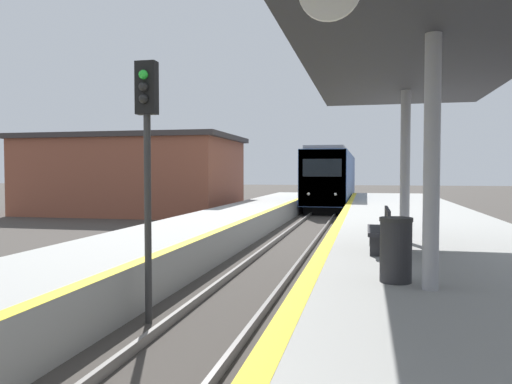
% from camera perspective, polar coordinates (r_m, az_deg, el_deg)
% --- Properties ---
extents(train, '(2.84, 20.49, 4.23)m').
position_cam_1_polar(train, '(39.56, 8.82, 1.59)').
color(train, black).
rests_on(train, ground).
extents(signal_near, '(0.36, 0.31, 4.51)m').
position_cam_1_polar(signal_near, '(8.77, -12.36, 5.69)').
color(signal_near, '#2D2D2D').
rests_on(signal_near, ground).
extents(station_canopy, '(4.13, 15.02, 3.85)m').
position_cam_1_polar(station_canopy, '(7.79, 19.63, 16.81)').
color(station_canopy, '#99999E').
rests_on(station_canopy, platform_right).
extents(trash_bin, '(0.50, 0.50, 1.00)m').
position_cam_1_polar(trash_bin, '(7.99, 15.69, -6.36)').
color(trash_bin, '#262628').
rests_on(trash_bin, platform_right).
extents(bench, '(0.44, 1.75, 0.92)m').
position_cam_1_polar(bench, '(11.01, 14.14, -4.03)').
color(bench, '#28282D').
rests_on(bench, platform_right).
extents(station_building, '(13.14, 8.21, 4.89)m').
position_cam_1_polar(station_building, '(32.64, -13.85, 1.95)').
color(station_building, brown).
rests_on(station_building, ground).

